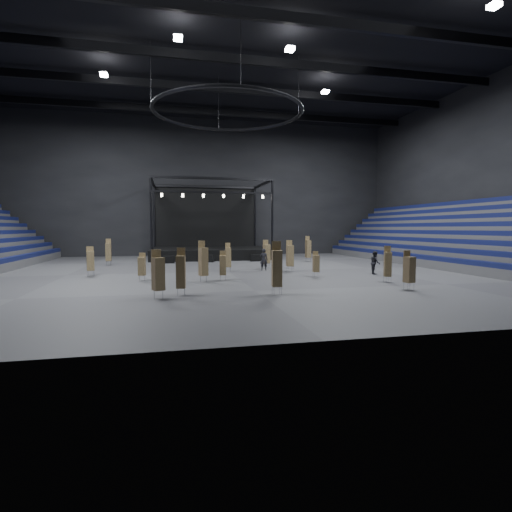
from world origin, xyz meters
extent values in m
plane|color=#424244|center=(0.00, 0.00, 0.00)|extent=(50.00, 50.00, 0.00)
cube|color=black|center=(0.00, 0.00, 18.00)|extent=(50.00, 42.00, 0.20)
cube|color=black|center=(0.00, 21.00, 9.00)|extent=(50.00, 0.20, 18.00)
cube|color=black|center=(0.00, -21.00, 9.00)|extent=(50.00, 0.20, 18.00)
cube|color=black|center=(25.00, 0.00, 9.00)|extent=(0.20, 42.00, 18.00)
cube|color=#48484A|center=(21.40, 0.00, 0.38)|extent=(7.20, 40.00, 0.75)
cube|color=#0E163F|center=(18.12, 0.00, 0.95)|extent=(0.59, 40.00, 0.40)
cube|color=#48484A|center=(21.85, 0.00, 0.75)|extent=(6.30, 40.00, 1.50)
cube|color=#0E163F|center=(19.02, 0.00, 1.70)|extent=(0.59, 40.00, 0.40)
cube|color=#48484A|center=(22.30, 0.00, 1.12)|extent=(5.40, 40.00, 2.25)
cube|color=#0E163F|center=(19.91, 0.00, 2.45)|extent=(0.59, 40.00, 0.40)
cube|color=#48484A|center=(22.75, 0.00, 1.50)|extent=(4.50, 40.00, 3.00)
cube|color=#0E163F|center=(20.82, 0.00, 3.20)|extent=(0.59, 40.00, 0.40)
cube|color=#48484A|center=(23.20, 0.00, 1.88)|extent=(3.60, 40.00, 3.75)
cube|color=#0E163F|center=(21.71, 0.00, 3.95)|extent=(0.59, 40.00, 0.40)
cube|color=#48484A|center=(23.65, 0.00, 2.25)|extent=(2.70, 40.00, 4.50)
cube|color=#0E163F|center=(22.61, 0.00, 4.70)|extent=(0.59, 40.00, 0.40)
cube|color=#48484A|center=(24.10, 0.00, 2.62)|extent=(1.80, 40.00, 5.25)
cube|color=#0E163F|center=(23.52, 0.00, 5.45)|extent=(0.59, 40.00, 0.40)
cube|color=#48484A|center=(24.55, 0.00, 3.00)|extent=(0.90, 40.00, 6.00)
cube|color=#0E163F|center=(24.41, 0.00, 6.20)|extent=(0.59, 40.00, 0.40)
cube|color=black|center=(0.00, 15.50, 0.60)|extent=(14.00, 10.00, 1.20)
cube|color=black|center=(0.00, 20.30, 5.20)|extent=(13.30, 0.30, 8.00)
cylinder|color=black|center=(-6.60, 10.90, 5.10)|extent=(0.24, 0.24, 7.80)
cylinder|color=black|center=(-6.60, 20.10, 5.10)|extent=(0.24, 0.24, 7.80)
cylinder|color=black|center=(6.60, 10.90, 5.10)|extent=(0.24, 0.24, 7.80)
cylinder|color=black|center=(6.60, 20.10, 5.10)|extent=(0.24, 0.24, 7.80)
cube|color=black|center=(0.00, 10.90, 9.00)|extent=(13.40, 0.25, 0.25)
cube|color=black|center=(0.00, 20.10, 9.00)|extent=(13.40, 0.25, 0.25)
cube|color=black|center=(0.00, 10.90, 7.50)|extent=(13.40, 0.20, 0.20)
cylinder|color=white|center=(-5.50, 10.90, 7.10)|extent=(0.24, 0.24, 0.35)
cylinder|color=white|center=(-3.30, 10.90, 7.10)|extent=(0.24, 0.24, 0.35)
cylinder|color=white|center=(-1.10, 10.90, 7.10)|extent=(0.24, 0.24, 0.35)
cylinder|color=white|center=(1.10, 10.90, 7.10)|extent=(0.24, 0.24, 0.35)
cylinder|color=white|center=(3.30, 10.90, 7.10)|extent=(0.24, 0.24, 0.35)
cylinder|color=white|center=(5.50, 10.90, 7.10)|extent=(0.24, 0.24, 0.35)
torus|color=black|center=(0.00, 0.00, 13.00)|extent=(12.30, 12.30, 0.30)
cylinder|color=black|center=(6.00, 0.00, 15.50)|extent=(0.04, 0.04, 5.00)
cylinder|color=black|center=(0.00, 6.00, 15.50)|extent=(0.04, 0.04, 5.00)
cylinder|color=black|center=(-6.00, 0.00, 15.50)|extent=(0.04, 0.04, 5.00)
cylinder|color=black|center=(0.00, -6.00, 15.50)|extent=(0.04, 0.04, 5.00)
cube|color=black|center=(0.00, -7.00, 17.20)|extent=(49.00, 0.35, 0.70)
cube|color=black|center=(0.00, 0.00, 17.20)|extent=(49.00, 0.35, 0.70)
cube|color=black|center=(0.00, 7.00, 17.20)|extent=(49.00, 0.35, 0.70)
cube|color=black|center=(0.00, 15.00, 17.20)|extent=(49.00, 0.35, 0.70)
cube|color=white|center=(14.00, -12.00, 16.60)|extent=(0.60, 0.60, 0.25)
cube|color=white|center=(-10.00, 4.00, 16.60)|extent=(0.60, 0.60, 0.25)
cube|color=white|center=(10.00, 4.00, 16.60)|extent=(0.60, 0.60, 0.25)
cube|color=white|center=(-4.00, -4.00, 16.60)|extent=(0.60, 0.60, 0.25)
cube|color=white|center=(4.00, -4.00, 16.60)|extent=(0.60, 0.60, 0.25)
cube|color=black|center=(-4.83, 9.01, 0.37)|extent=(1.16, 0.64, 0.75)
cube|color=black|center=(-0.74, 9.64, 0.38)|extent=(1.28, 0.98, 0.76)
cube|color=black|center=(4.37, 9.56, 0.36)|extent=(1.14, 0.64, 0.73)
cylinder|color=silver|center=(9.65, 7.80, 0.21)|extent=(0.03, 0.03, 0.42)
cylinder|color=silver|center=(9.65, 8.20, 0.21)|extent=(0.03, 0.03, 0.42)
cylinder|color=silver|center=(10.05, 7.80, 0.21)|extent=(0.03, 0.03, 0.42)
cylinder|color=silver|center=(10.05, 8.20, 0.21)|extent=(0.03, 0.03, 0.42)
cube|color=#A08958|center=(9.85, 8.00, 1.36)|extent=(0.55, 0.55, 1.87)
cube|color=#A08958|center=(9.83, 8.21, 2.24)|extent=(0.49, 0.11, 1.03)
cylinder|color=silver|center=(0.67, -12.21, 0.22)|extent=(0.03, 0.03, 0.44)
cylinder|color=silver|center=(0.67, -11.79, 0.22)|extent=(0.03, 0.03, 0.44)
cylinder|color=silver|center=(1.09, -12.21, 0.22)|extent=(0.03, 0.03, 0.44)
cylinder|color=silver|center=(1.09, -11.79, 0.22)|extent=(0.03, 0.03, 0.44)
cube|color=#A08958|center=(0.88, -12.00, 1.42)|extent=(0.58, 0.58, 1.97)
cube|color=#A08958|center=(0.91, -11.78, 2.35)|extent=(0.50, 0.12, 1.08)
cylinder|color=silver|center=(-6.83, -4.77, 0.19)|extent=(0.03, 0.03, 0.37)
cylinder|color=silver|center=(-6.83, -4.42, 0.19)|extent=(0.03, 0.03, 0.37)
cylinder|color=silver|center=(-6.47, -4.77, 0.19)|extent=(0.03, 0.03, 0.37)
cylinder|color=silver|center=(-6.47, -4.42, 0.19)|extent=(0.03, 0.03, 0.37)
cube|color=#A08958|center=(-6.65, -4.60, 1.00)|extent=(0.53, 0.53, 1.26)
cube|color=#A08958|center=(-6.61, -4.41, 1.58)|extent=(0.43, 0.14, 0.69)
cylinder|color=silver|center=(5.65, -5.13, 0.18)|extent=(0.03, 0.03, 0.36)
cylinder|color=silver|center=(5.65, -4.79, 0.18)|extent=(0.03, 0.03, 0.36)
cylinder|color=silver|center=(5.98, -5.13, 0.18)|extent=(0.03, 0.03, 0.36)
cylinder|color=silver|center=(5.98, -4.79, 0.18)|extent=(0.03, 0.03, 0.36)
cube|color=#A08958|center=(5.82, -4.96, 0.98)|extent=(0.46, 0.46, 1.25)
cube|color=#A08958|center=(5.83, -4.78, 1.55)|extent=(0.41, 0.09, 0.69)
cylinder|color=silver|center=(-2.78, -6.20, 0.21)|extent=(0.03, 0.03, 0.42)
cylinder|color=silver|center=(-2.78, -5.80, 0.21)|extent=(0.03, 0.03, 0.42)
cylinder|color=silver|center=(-2.38, -6.20, 0.21)|extent=(0.03, 0.03, 0.42)
cylinder|color=silver|center=(-2.38, -5.80, 0.21)|extent=(0.03, 0.03, 0.42)
cube|color=#A08958|center=(-2.58, -6.00, 1.36)|extent=(0.66, 0.66, 1.88)
cube|color=#A08958|center=(-2.67, -5.81, 2.25)|extent=(0.47, 0.25, 1.03)
cylinder|color=silver|center=(-0.17, -0.07, 0.18)|extent=(0.03, 0.03, 0.36)
cylinder|color=silver|center=(-0.17, 0.27, 0.18)|extent=(0.03, 0.03, 0.36)
cylinder|color=silver|center=(0.17, -0.07, 0.18)|extent=(0.03, 0.03, 0.36)
cylinder|color=silver|center=(0.17, 0.27, 0.18)|extent=(0.03, 0.03, 0.36)
cube|color=#A08958|center=(0.00, 0.10, 1.17)|extent=(0.45, 0.45, 1.63)
cube|color=#A08958|center=(-0.01, 0.28, 1.94)|extent=(0.41, 0.07, 0.90)
cylinder|color=silver|center=(-10.80, -1.23, 0.22)|extent=(0.03, 0.03, 0.44)
cylinder|color=silver|center=(-10.80, -0.81, 0.22)|extent=(0.03, 0.03, 0.44)
cylinder|color=silver|center=(-10.38, -1.23, 0.22)|extent=(0.03, 0.03, 0.44)
cylinder|color=silver|center=(-10.38, -0.81, 0.22)|extent=(0.03, 0.03, 0.44)
cube|color=#A08958|center=(-10.59, -1.02, 1.16)|extent=(0.63, 0.63, 1.45)
cube|color=#A08958|center=(-10.64, -0.81, 1.83)|extent=(0.50, 0.18, 0.80)
cylinder|color=silver|center=(-4.40, -11.37, 0.20)|extent=(0.03, 0.03, 0.39)
cylinder|color=silver|center=(-4.40, -11.00, 0.20)|extent=(0.03, 0.03, 0.39)
cylinder|color=silver|center=(-4.03, -11.37, 0.20)|extent=(0.03, 0.03, 0.39)
cylinder|color=silver|center=(-4.03, -11.00, 0.20)|extent=(0.03, 0.03, 0.39)
cube|color=#A08958|center=(-4.21, -11.18, 1.26)|extent=(0.54, 0.54, 1.74)
cube|color=#A08958|center=(-4.18, -10.99, 2.08)|extent=(0.45, 0.13, 0.96)
cylinder|color=silver|center=(8.70, -12.20, 0.21)|extent=(0.03, 0.03, 0.42)
cylinder|color=silver|center=(8.70, -11.80, 0.21)|extent=(0.03, 0.03, 0.42)
cylinder|color=silver|center=(9.11, -12.20, 0.21)|extent=(0.03, 0.03, 0.42)
cylinder|color=silver|center=(9.11, -11.80, 0.21)|extent=(0.03, 0.03, 0.42)
cube|color=#A08958|center=(8.91, -12.00, 1.18)|extent=(0.61, 0.61, 1.51)
cube|color=#A08958|center=(8.86, -11.79, 1.88)|extent=(0.49, 0.17, 0.83)
cylinder|color=silver|center=(-10.77, 7.80, 0.21)|extent=(0.03, 0.03, 0.42)
cylinder|color=silver|center=(-10.77, 8.20, 0.21)|extent=(0.03, 0.03, 0.42)
cylinder|color=silver|center=(-10.37, 7.80, 0.21)|extent=(0.03, 0.03, 0.42)
cylinder|color=silver|center=(-10.37, 8.20, 0.21)|extent=(0.03, 0.03, 0.42)
cube|color=#A08958|center=(-10.57, 8.00, 1.28)|extent=(0.51, 0.51, 1.73)
cube|color=#A08958|center=(-10.57, 8.21, 2.10)|extent=(0.48, 0.07, 0.95)
cylinder|color=silver|center=(4.79, -1.28, 0.22)|extent=(0.03, 0.03, 0.43)
cylinder|color=silver|center=(4.79, -0.87, 0.22)|extent=(0.03, 0.03, 0.43)
cylinder|color=silver|center=(5.21, -1.28, 0.22)|extent=(0.03, 0.03, 0.43)
cylinder|color=silver|center=(5.21, -0.87, 0.22)|extent=(0.03, 0.03, 0.43)
cube|color=#A08958|center=(5.00, -1.08, 1.31)|extent=(0.53, 0.53, 1.74)
cube|color=#A08958|center=(5.00, -0.86, 2.13)|extent=(0.50, 0.08, 0.96)
cylinder|color=silver|center=(-1.38, -5.69, 0.19)|extent=(0.03, 0.03, 0.37)
cylinder|color=silver|center=(-1.38, -5.34, 0.19)|extent=(0.03, 0.03, 0.37)
cylinder|color=silver|center=(-1.03, -5.69, 0.19)|extent=(0.03, 0.03, 0.37)
cylinder|color=silver|center=(-1.03, -5.34, 0.19)|extent=(0.03, 0.03, 0.37)
cube|color=#A08958|center=(-1.20, -5.51, 1.05)|extent=(0.51, 0.51, 1.35)
cube|color=#A08958|center=(-1.17, -5.33, 1.67)|extent=(0.43, 0.12, 0.74)
cylinder|color=silver|center=(9.27, -8.89, 0.19)|extent=(0.03, 0.03, 0.37)
cylinder|color=silver|center=(9.27, -8.53, 0.19)|extent=(0.03, 0.03, 0.37)
cylinder|color=silver|center=(9.63, -8.89, 0.19)|extent=(0.03, 0.03, 0.37)
cylinder|color=silver|center=(9.63, -8.53, 0.19)|extent=(0.03, 0.03, 0.37)
cube|color=#A08958|center=(9.45, -8.71, 1.19)|extent=(0.57, 0.57, 1.64)
cube|color=#A08958|center=(9.51, -8.53, 1.96)|extent=(0.43, 0.19, 0.90)
cylinder|color=silver|center=(3.54, 1.75, 0.22)|extent=(0.03, 0.03, 0.44)
cylinder|color=silver|center=(3.54, 2.16, 0.22)|extent=(0.03, 0.03, 0.44)
cylinder|color=silver|center=(3.95, 1.75, 0.22)|extent=(0.03, 0.03, 0.44)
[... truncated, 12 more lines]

